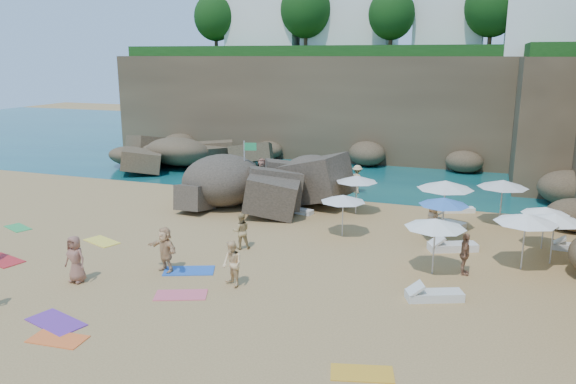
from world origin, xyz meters
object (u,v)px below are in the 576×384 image
(rock_outcrop, at_px, (266,207))
(person_stand_1, at_px, (241,231))
(lounger_0, at_px, (299,211))
(flag_pole, at_px, (247,165))
(parasol_2, at_px, (545,211))
(parasol_0, at_px, (288,170))
(person_stand_5, at_px, (262,173))
(person_stand_2, at_px, (357,179))
(person_stand_4, at_px, (433,219))
(parasol_1, at_px, (357,179))
(person_stand_3, at_px, (465,254))

(rock_outcrop, distance_m, person_stand_1, 6.86)
(lounger_0, bearing_deg, flag_pole, -168.39)
(parasol_2, xyz_separation_m, lounger_0, (-11.61, 1.78, -1.58))
(parasol_0, distance_m, person_stand_5, 3.94)
(person_stand_2, height_order, person_stand_5, person_stand_5)
(rock_outcrop, relative_size, person_stand_2, 4.07)
(person_stand_4, distance_m, person_stand_5, 12.43)
(parasol_1, relative_size, person_stand_3, 1.33)
(rock_outcrop, xyz_separation_m, person_stand_1, (1.54, -6.64, 0.79))
(flag_pole, relative_size, person_stand_3, 2.25)
(parasol_0, bearing_deg, lounger_0, -55.59)
(flag_pole, xyz_separation_m, parasol_2, (14.61, -1.89, -0.64))
(parasol_0, relative_size, person_stand_3, 1.33)
(person_stand_4, bearing_deg, person_stand_2, 167.32)
(parasol_0, bearing_deg, person_stand_3, -38.24)
(person_stand_2, height_order, person_stand_4, person_stand_2)
(person_stand_3, distance_m, person_stand_5, 16.33)
(person_stand_1, relative_size, person_stand_3, 0.97)
(person_stand_2, bearing_deg, parasol_0, 69.13)
(parasol_0, xyz_separation_m, lounger_0, (1.24, -1.81, -1.76))
(person_stand_1, relative_size, person_stand_5, 0.83)
(parasol_2, relative_size, person_stand_2, 1.14)
(parasol_0, distance_m, parasol_2, 13.34)
(lounger_0, distance_m, person_stand_4, 7.15)
(parasol_2, xyz_separation_m, person_stand_5, (-15.55, 6.30, -0.74))
(parasol_2, height_order, person_stand_3, parasol_2)
(flag_pole, distance_m, person_stand_2, 7.30)
(flag_pole, height_order, person_stand_5, flag_pole)
(person_stand_1, distance_m, person_stand_2, 11.68)
(person_stand_1, xyz_separation_m, person_stand_5, (-3.39, 10.63, 0.17))
(flag_pole, distance_m, parasol_0, 2.49)
(rock_outcrop, distance_m, person_stand_4, 9.31)
(parasol_0, bearing_deg, person_stand_1, -85.04)
(parasol_1, height_order, parasol_2, parasol_1)
(parasol_2, bearing_deg, person_stand_5, 157.96)
(flag_pole, distance_m, person_stand_5, 4.71)
(person_stand_5, bearing_deg, parasol_0, -49.73)
(person_stand_2, relative_size, person_stand_3, 1.05)
(lounger_0, height_order, person_stand_4, person_stand_4)
(parasol_0, relative_size, person_stand_5, 1.14)
(flag_pole, bearing_deg, person_stand_2, 46.55)
(lounger_0, bearing_deg, person_stand_1, -81.42)
(lounger_0, bearing_deg, person_stand_2, 83.90)
(rock_outcrop, xyz_separation_m, flag_pole, (-0.92, -0.41, 2.34))
(flag_pole, xyz_separation_m, person_stand_5, (-0.93, 4.41, -1.38))
(parasol_0, relative_size, lounger_0, 1.38)
(person_stand_5, bearing_deg, flag_pole, -82.68)
(flag_pole, bearing_deg, lounger_0, -2.10)
(parasol_2, bearing_deg, lounger_0, 171.28)
(lounger_0, bearing_deg, parasol_2, 4.99)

